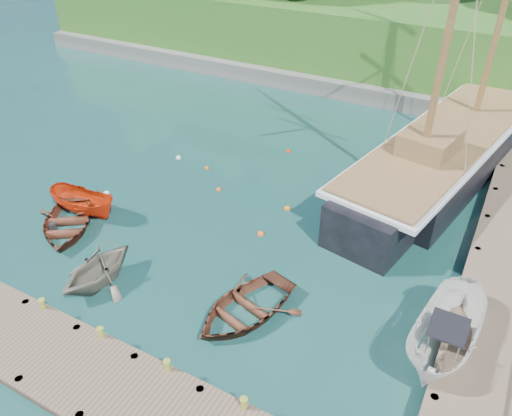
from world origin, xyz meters
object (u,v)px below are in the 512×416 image
at_px(rowboat_2, 245,314).
at_px(schooner, 446,156).
at_px(rowboat_0, 68,228).
at_px(cabin_boat_white, 441,354).
at_px(motorboat_orange, 86,214).
at_px(rowboat_1, 100,283).

distance_m(rowboat_2, schooner, 16.18).
distance_m(rowboat_0, cabin_boat_white, 17.90).
bearing_deg(rowboat_0, motorboat_orange, 61.24).
distance_m(rowboat_1, cabin_boat_white, 14.02).
relative_size(rowboat_2, motorboat_orange, 1.18).
bearing_deg(rowboat_2, cabin_boat_white, 29.43).
xyz_separation_m(rowboat_0, schooner, (15.08, 14.71, 1.11)).
height_order(rowboat_1, cabin_boat_white, cabin_boat_white).
height_order(rowboat_2, motorboat_orange, motorboat_orange).
relative_size(motorboat_orange, cabin_boat_white, 0.72).
bearing_deg(schooner, cabin_boat_white, -67.66).
bearing_deg(schooner, rowboat_2, -95.32).
distance_m(rowboat_0, rowboat_2, 10.62).
bearing_deg(cabin_boat_white, rowboat_1, -160.97).
height_order(motorboat_orange, schooner, schooner).
xyz_separation_m(motorboat_orange, cabin_boat_white, (18.04, -0.43, 0.00)).
height_order(rowboat_1, rowboat_2, rowboat_1).
height_order(rowboat_1, schooner, schooner).
relative_size(rowboat_0, rowboat_2, 1.02).
height_order(rowboat_2, schooner, schooner).
bearing_deg(motorboat_orange, rowboat_1, -130.58).
xyz_separation_m(rowboat_0, rowboat_2, (10.59, -0.79, 0.00)).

